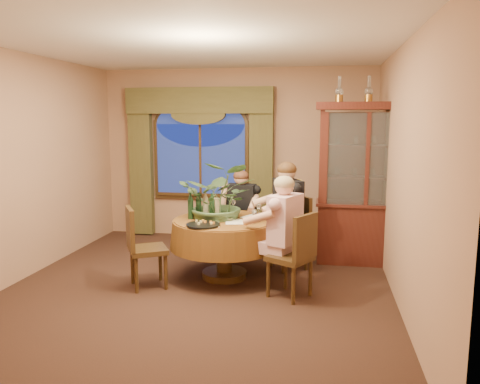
% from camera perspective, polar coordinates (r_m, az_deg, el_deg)
% --- Properties ---
extents(floor, '(5.00, 5.00, 0.00)m').
position_cam_1_polar(floor, '(5.68, -5.13, -11.62)').
color(floor, black).
rests_on(floor, ground).
extents(wall_back, '(4.50, 0.00, 4.50)m').
position_cam_1_polar(wall_back, '(7.78, -0.42, 4.59)').
color(wall_back, '#9F765C').
rests_on(wall_back, ground).
extents(wall_right, '(0.00, 5.00, 5.00)m').
position_cam_1_polar(wall_right, '(5.22, 19.21, 1.95)').
color(wall_right, '#9F765C').
rests_on(wall_right, ground).
extents(ceiling, '(5.00, 5.00, 0.00)m').
position_cam_1_polar(ceiling, '(5.38, -5.57, 17.56)').
color(ceiling, white).
rests_on(ceiling, wall_back).
extents(window, '(1.62, 0.10, 1.32)m').
position_cam_1_polar(window, '(7.85, -4.83, 3.87)').
color(window, navy).
rests_on(window, wall_back).
extents(arched_transom, '(1.60, 0.06, 0.44)m').
position_cam_1_polar(arched_transom, '(7.82, -4.91, 9.57)').
color(arched_transom, navy).
rests_on(arched_transom, wall_back).
extents(drapery_left, '(0.38, 0.14, 2.32)m').
position_cam_1_polar(drapery_left, '(8.14, -11.95, 3.04)').
color(drapery_left, '#454120').
rests_on(drapery_left, floor).
extents(drapery_right, '(0.38, 0.14, 2.32)m').
position_cam_1_polar(drapery_right, '(7.61, 2.60, 2.82)').
color(drapery_right, '#454120').
rests_on(drapery_right, floor).
extents(swag_valance, '(2.45, 0.16, 0.42)m').
position_cam_1_polar(swag_valance, '(7.75, -5.09, 11.05)').
color(swag_valance, '#454120').
rests_on(swag_valance, wall_back).
extents(dining_table, '(1.65, 1.65, 0.75)m').
position_cam_1_polar(dining_table, '(5.92, -1.92, -6.89)').
color(dining_table, maroon).
rests_on(dining_table, floor).
extents(china_cabinet, '(1.36, 0.54, 2.21)m').
position_cam_1_polar(china_cabinet, '(6.61, 14.98, 0.92)').
color(china_cabinet, '#3A130F').
rests_on(china_cabinet, floor).
extents(oil_lamp_left, '(0.11, 0.11, 0.34)m').
position_cam_1_polar(oil_lamp_left, '(6.54, 12.02, 12.14)').
color(oil_lamp_left, '#A5722D').
rests_on(oil_lamp_left, china_cabinet).
extents(oil_lamp_center, '(0.11, 0.11, 0.34)m').
position_cam_1_polar(oil_lamp_center, '(6.56, 15.44, 12.00)').
color(oil_lamp_center, '#A5722D').
rests_on(oil_lamp_center, china_cabinet).
extents(oil_lamp_right, '(0.11, 0.11, 0.34)m').
position_cam_1_polar(oil_lamp_right, '(6.60, 18.82, 11.83)').
color(oil_lamp_right, '#A5722D').
rests_on(oil_lamp_right, china_cabinet).
extents(chair_right, '(0.57, 0.57, 0.96)m').
position_cam_1_polar(chair_right, '(5.30, 6.08, -7.67)').
color(chair_right, black).
rests_on(chair_right, floor).
extents(chair_back_right, '(0.58, 0.58, 0.96)m').
position_cam_1_polar(chair_back_right, '(6.29, 5.97, -5.01)').
color(chair_back_right, black).
rests_on(chair_back_right, floor).
extents(chair_back, '(0.43, 0.43, 0.96)m').
position_cam_1_polar(chair_back, '(6.81, -0.04, -3.86)').
color(chair_back, black).
rests_on(chair_back, floor).
extents(chair_front_left, '(0.57, 0.57, 0.96)m').
position_cam_1_polar(chair_front_left, '(5.68, -11.14, -6.65)').
color(chair_front_left, black).
rests_on(chair_front_left, floor).
extents(person_pink, '(0.61, 0.63, 1.36)m').
position_cam_1_polar(person_pink, '(5.38, 5.51, -5.20)').
color(person_pink, '#D8A7B0').
rests_on(person_pink, floor).
extents(person_back, '(0.48, 0.45, 1.27)m').
position_cam_1_polar(person_back, '(6.69, 0.16, -2.72)').
color(person_back, black).
rests_on(person_back, floor).
extents(person_scarf, '(0.66, 0.68, 1.45)m').
position_cam_1_polar(person_scarf, '(6.09, 5.83, -3.09)').
color(person_scarf, black).
rests_on(person_scarf, floor).
extents(stoneware_vase, '(0.13, 0.13, 0.25)m').
position_cam_1_polar(stoneware_vase, '(5.91, -2.98, -1.95)').
color(stoneware_vase, tan).
rests_on(stoneware_vase, dining_table).
extents(centerpiece_plant, '(0.95, 1.05, 0.82)m').
position_cam_1_polar(centerpiece_plant, '(5.84, -2.51, 2.73)').
color(centerpiece_plant, '#3C5835').
rests_on(centerpiece_plant, dining_table).
extents(olive_bowl, '(0.14, 0.14, 0.04)m').
position_cam_1_polar(olive_bowl, '(5.75, -1.46, -3.30)').
color(olive_bowl, '#4C552F').
rests_on(olive_bowl, dining_table).
extents(cheese_platter, '(0.40, 0.40, 0.02)m').
position_cam_1_polar(cheese_platter, '(5.49, -4.52, -4.02)').
color(cheese_platter, black).
rests_on(cheese_platter, dining_table).
extents(wine_bottle_0, '(0.07, 0.07, 0.33)m').
position_cam_1_polar(wine_bottle_0, '(5.90, -4.22, -1.58)').
color(wine_bottle_0, tan).
rests_on(wine_bottle_0, dining_table).
extents(wine_bottle_1, '(0.07, 0.07, 0.33)m').
position_cam_1_polar(wine_bottle_1, '(5.86, -6.05, -1.68)').
color(wine_bottle_1, black).
rests_on(wine_bottle_1, dining_table).
extents(wine_bottle_2, '(0.07, 0.07, 0.33)m').
position_cam_1_polar(wine_bottle_2, '(5.88, -5.06, -1.63)').
color(wine_bottle_2, black).
rests_on(wine_bottle_2, dining_table).
extents(wine_bottle_3, '(0.07, 0.07, 0.33)m').
position_cam_1_polar(wine_bottle_3, '(5.79, -3.43, -1.78)').
color(wine_bottle_3, black).
rests_on(wine_bottle_3, dining_table).
extents(tasting_paper_0, '(0.27, 0.34, 0.00)m').
position_cam_1_polar(tasting_paper_0, '(5.67, -0.71, -3.64)').
color(tasting_paper_0, white).
rests_on(tasting_paper_0, dining_table).
extents(tasting_paper_1, '(0.33, 0.36, 0.00)m').
position_cam_1_polar(tasting_paper_1, '(5.97, 1.62, -3.02)').
color(tasting_paper_1, white).
rests_on(tasting_paper_1, dining_table).
extents(tasting_paper_2, '(0.28, 0.34, 0.00)m').
position_cam_1_polar(tasting_paper_2, '(5.54, -3.64, -3.97)').
color(tasting_paper_2, white).
rests_on(tasting_paper_2, dining_table).
extents(wine_glass_person_pink, '(0.07, 0.07, 0.18)m').
position_cam_1_polar(wine_glass_person_pink, '(5.56, 1.77, -3.01)').
color(wine_glass_person_pink, silver).
rests_on(wine_glass_person_pink, dining_table).
extents(wine_glass_person_back, '(0.07, 0.07, 0.18)m').
position_cam_1_polar(wine_glass_person_back, '(6.24, -0.80, -1.68)').
color(wine_glass_person_back, silver).
rests_on(wine_glass_person_back, dining_table).
extents(wine_glass_person_scarf, '(0.07, 0.07, 0.18)m').
position_cam_1_polar(wine_glass_person_scarf, '(5.93, 2.30, -2.24)').
color(wine_glass_person_scarf, silver).
rests_on(wine_glass_person_scarf, dining_table).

